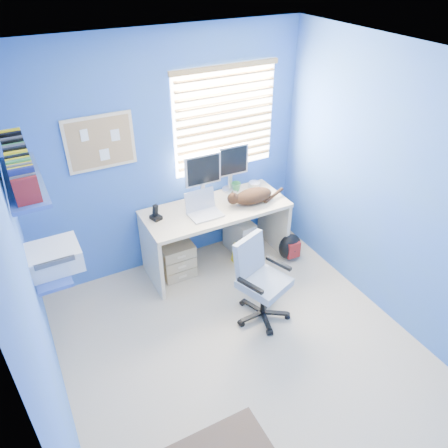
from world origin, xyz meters
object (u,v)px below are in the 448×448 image
tower_pc (239,235)px  laptop (205,206)px  desk (216,236)px  cat (253,196)px  office_chair (260,290)px

tower_pc → laptop: bearing=-165.4°
desk → cat: cat is taller
cat → tower_pc: 0.62m
desk → laptop: 0.51m
cat → office_chair: bearing=-107.2°
cat → office_chair: cat is taller
desk → laptop: laptop is taller
tower_pc → office_chair: bearing=-111.8°
office_chair → desk: bearing=90.1°
laptop → cat: size_ratio=0.75×
laptop → desk: bearing=26.7°
office_chair → laptop: bearing=101.1°
cat → desk: bearing=175.8°
tower_pc → cat: bearing=-70.9°
tower_pc → office_chair: (-0.34, -1.00, 0.09)m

